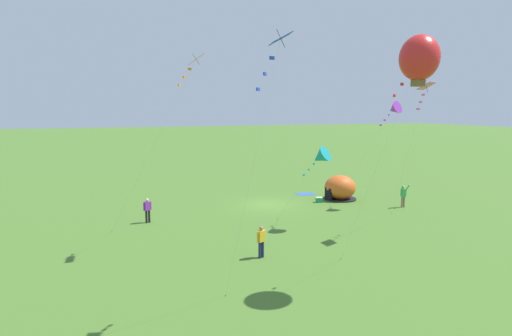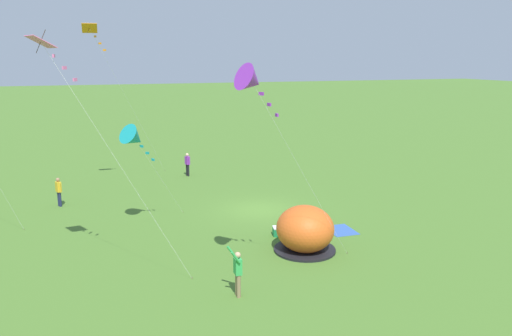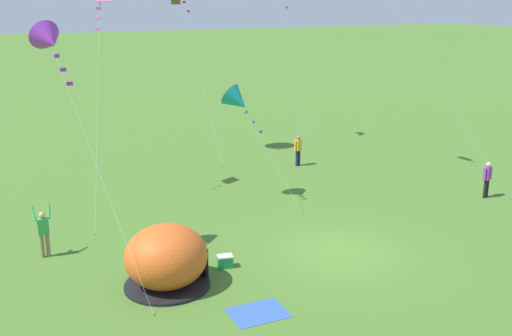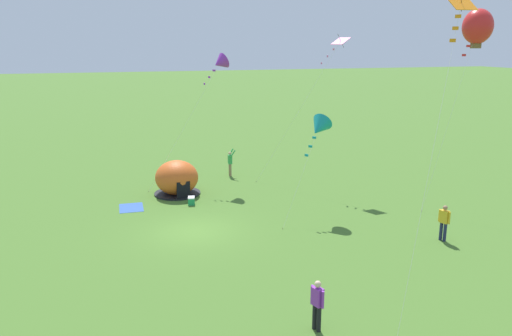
{
  "view_description": "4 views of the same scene",
  "coord_description": "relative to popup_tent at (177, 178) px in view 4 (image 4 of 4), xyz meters",
  "views": [
    {
      "loc": [
        11.76,
        29.74,
        7.79
      ],
      "look_at": [
        2.95,
        5.1,
        3.9
      ],
      "focal_mm": 28.0,
      "sensor_mm": 36.0,
      "label": 1
    },
    {
      "loc": [
        -25.84,
        9.55,
        8.54
      ],
      "look_at": [
        0.56,
        0.03,
        2.36
      ],
      "focal_mm": 35.0,
      "sensor_mm": 36.0,
      "label": 2
    },
    {
      "loc": [
        -11.96,
        -16.93,
        9.11
      ],
      "look_at": [
        -1.68,
        3.41,
        2.59
      ],
      "focal_mm": 42.0,
      "sensor_mm": 36.0,
      "label": 3
    },
    {
      "loc": [
        22.83,
        -4.15,
        8.94
      ],
      "look_at": [
        -1.73,
        3.76,
        2.52
      ],
      "focal_mm": 35.0,
      "sensor_mm": 36.0,
      "label": 4
    }
  ],
  "objects": [
    {
      "name": "cooler_box",
      "position": [
        2.26,
        0.44,
        -0.78
      ],
      "size": [
        0.6,
        0.47,
        0.44
      ],
      "color": "#1E8C4C",
      "rests_on": "ground"
    },
    {
      "name": "person_far_back",
      "position": [
        11.25,
        10.62,
        -0.03
      ],
      "size": [
        0.56,
        0.36,
        1.72
      ],
      "color": "#1E2347",
      "rests_on": "ground"
    },
    {
      "name": "kite_pink",
      "position": [
        0.67,
        10.14,
        7.84
      ],
      "size": [
        2.52,
        5.45,
        9.55
      ],
      "color": "silver",
      "rests_on": "ground"
    },
    {
      "name": "picnic_blanket",
      "position": [
        1.85,
        -2.9,
        -0.99
      ],
      "size": [
        1.74,
        1.36,
        0.01
      ],
      "primitive_type": "cube",
      "rotation": [
        0.0,
        0.0,
        -0.04
      ],
      "color": "#3359A5",
      "rests_on": "ground"
    },
    {
      "name": "popup_tent",
      "position": [
        0.0,
        0.0,
        0.0
      ],
      "size": [
        2.81,
        2.81,
        2.1
      ],
      "color": "#D8591E",
      "rests_on": "ground"
    },
    {
      "name": "kite_purple",
      "position": [
        -2.51,
        3.42,
        6.77
      ],
      "size": [
        2.2,
        5.76,
        8.4
      ],
      "color": "silver",
      "rests_on": "ground"
    },
    {
      "name": "person_strolling",
      "position": [
        16.33,
        1.85,
        -0.03
      ],
      "size": [
        0.57,
        0.34,
        1.72
      ],
      "color": "black",
      "rests_on": "ground"
    },
    {
      "name": "kite_red",
      "position": [
        6.2,
        15.79,
        8.87
      ],
      "size": [
        2.03,
        4.36,
        10.82
      ],
      "color": "silver",
      "rests_on": "ground"
    },
    {
      "name": "ground_plane",
      "position": [
        6.53,
        -0.24,
        -1.0
      ],
      "size": [
        300.0,
        300.0,
        0.0
      ],
      "primitive_type": "plane",
      "color": "#477028"
    },
    {
      "name": "kite_orange",
      "position": [
        14.18,
        7.98,
        9.02
      ],
      "size": [
        5.07,
        5.51,
        10.67
      ],
      "color": "silver",
      "rests_on": "ground"
    },
    {
      "name": "person_with_toddler",
      "position": [
        -3.21,
        4.22,
        0.0
      ],
      "size": [
        0.68,
        0.48,
        1.89
      ],
      "color": "#8C7251",
      "rests_on": "ground"
    },
    {
      "name": "kite_teal",
      "position": [
        5.71,
        6.69,
        3.68
      ],
      "size": [
        2.72,
        3.57,
        5.41
      ],
      "color": "silver",
      "rests_on": "ground"
    }
  ]
}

